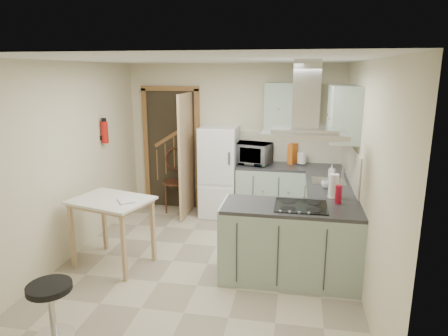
% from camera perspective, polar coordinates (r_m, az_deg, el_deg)
% --- Properties ---
extents(floor, '(4.20, 4.20, 0.00)m').
position_cam_1_polar(floor, '(5.20, -2.39, -13.52)').
color(floor, '#BCAE92').
rests_on(floor, ground).
extents(ceiling, '(4.20, 4.20, 0.00)m').
position_cam_1_polar(ceiling, '(4.63, -2.70, 15.19)').
color(ceiling, silver).
rests_on(ceiling, back_wall).
extents(back_wall, '(3.60, 0.00, 3.60)m').
position_cam_1_polar(back_wall, '(6.78, 1.46, 4.12)').
color(back_wall, beige).
rests_on(back_wall, floor).
extents(left_wall, '(0.00, 4.20, 4.20)m').
position_cam_1_polar(left_wall, '(5.45, -21.32, 0.79)').
color(left_wall, beige).
rests_on(left_wall, floor).
extents(right_wall, '(0.00, 4.20, 4.20)m').
position_cam_1_polar(right_wall, '(4.71, 19.36, -0.97)').
color(right_wall, beige).
rests_on(right_wall, floor).
extents(doorway, '(1.10, 0.12, 2.10)m').
position_cam_1_polar(doorway, '(7.04, -7.47, 2.72)').
color(doorway, brown).
rests_on(doorway, floor).
extents(fridge, '(0.60, 0.60, 1.50)m').
position_cam_1_polar(fridge, '(6.63, -0.69, -0.51)').
color(fridge, white).
rests_on(fridge, floor).
extents(counter_back, '(1.08, 0.60, 0.90)m').
position_cam_1_polar(counter_back, '(6.61, 6.67, -3.37)').
color(counter_back, '#9EB2A0').
rests_on(counter_back, floor).
extents(counter_right, '(0.60, 1.95, 0.90)m').
position_cam_1_polar(counter_right, '(5.97, 14.32, -5.59)').
color(counter_right, '#9EB2A0').
rests_on(counter_right, floor).
extents(splashback, '(1.68, 0.02, 0.50)m').
position_cam_1_polar(splashback, '(6.71, 9.57, 2.96)').
color(splashback, beige).
rests_on(splashback, counter_back).
extents(wall_cabinet_back, '(0.85, 0.35, 0.70)m').
position_cam_1_polar(wall_cabinet_back, '(6.45, 9.70, 8.81)').
color(wall_cabinet_back, '#9EB2A0').
rests_on(wall_cabinet_back, back_wall).
extents(wall_cabinet_right, '(0.35, 0.90, 0.70)m').
position_cam_1_polar(wall_cabinet_right, '(5.41, 16.70, 7.53)').
color(wall_cabinet_right, '#9EB2A0').
rests_on(wall_cabinet_right, right_wall).
extents(peninsula, '(1.55, 0.65, 0.90)m').
position_cam_1_polar(peninsula, '(4.74, 9.45, -10.53)').
color(peninsula, '#9EB2A0').
rests_on(peninsula, floor).
extents(hob, '(0.58, 0.50, 0.01)m').
position_cam_1_polar(hob, '(4.57, 10.93, -5.36)').
color(hob, black).
rests_on(hob, peninsula).
extents(extractor_hood, '(0.90, 0.55, 0.10)m').
position_cam_1_polar(extractor_hood, '(4.38, 11.41, 4.77)').
color(extractor_hood, silver).
rests_on(extractor_hood, ceiling).
extents(sink, '(0.45, 0.40, 0.01)m').
position_cam_1_polar(sink, '(5.67, 14.69, -1.82)').
color(sink, silver).
rests_on(sink, counter_right).
extents(fire_extinguisher, '(0.10, 0.10, 0.32)m').
position_cam_1_polar(fire_extinguisher, '(6.15, -16.68, 4.91)').
color(fire_extinguisher, '#B2140F').
rests_on(fire_extinguisher, left_wall).
extents(drop_leaf_table, '(1.06, 0.90, 0.86)m').
position_cam_1_polar(drop_leaf_table, '(5.21, -15.56, -8.79)').
color(drop_leaf_table, tan).
rests_on(drop_leaf_table, floor).
extents(bentwood_chair, '(0.56, 0.56, 0.99)m').
position_cam_1_polar(bentwood_chair, '(6.98, -6.92, -2.04)').
color(bentwood_chair, '#50301A').
rests_on(bentwood_chair, floor).
extents(stool, '(0.42, 0.42, 0.53)m').
position_cam_1_polar(stool, '(4.14, -23.38, -18.23)').
color(stool, black).
rests_on(stool, floor).
extents(microwave, '(0.71, 0.57, 0.34)m').
position_cam_1_polar(microwave, '(6.52, 3.90, 2.11)').
color(microwave, black).
rests_on(microwave, counter_back).
extents(kettle, '(0.19, 0.19, 0.21)m').
position_cam_1_polar(kettle, '(6.57, 11.05, 1.39)').
color(kettle, white).
rests_on(kettle, counter_back).
extents(cereal_box, '(0.17, 0.23, 0.33)m').
position_cam_1_polar(cereal_box, '(6.62, 9.79, 2.06)').
color(cereal_box, '#D16118').
rests_on(cereal_box, counter_back).
extents(soap_bottle, '(0.10, 0.10, 0.17)m').
position_cam_1_polar(soap_bottle, '(5.92, 15.13, -0.38)').
color(soap_bottle, '#AFB1BC').
rests_on(soap_bottle, counter_right).
extents(paper_towel, '(0.12, 0.12, 0.30)m').
position_cam_1_polar(paper_towel, '(4.93, 15.39, -2.44)').
color(paper_towel, white).
rests_on(paper_towel, counter_right).
extents(cup, '(0.14, 0.14, 0.10)m').
position_cam_1_polar(cup, '(5.33, 14.43, -2.28)').
color(cup, white).
rests_on(cup, counter_right).
extents(red_bottle, '(0.08, 0.08, 0.21)m').
position_cam_1_polar(red_bottle, '(4.75, 16.04, -3.65)').
color(red_bottle, '#B30F25').
rests_on(red_bottle, peninsula).
extents(book, '(0.29, 0.30, 0.11)m').
position_cam_1_polar(book, '(4.91, -14.85, -4.16)').
color(book, '#A85138').
rests_on(book, drop_leaf_table).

